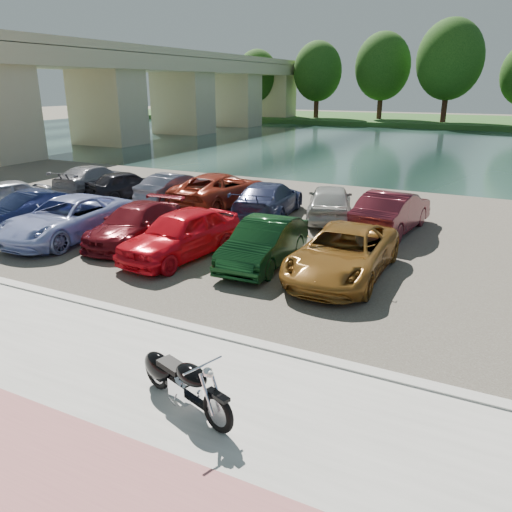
% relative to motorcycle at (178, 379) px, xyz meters
% --- Properties ---
extents(ground, '(200.00, 200.00, 0.00)m').
position_rel_motorcycle_xyz_m(ground, '(-0.78, 0.40, -0.56)').
color(ground, '#595447').
rests_on(ground, ground).
extents(promenade, '(60.00, 6.00, 0.10)m').
position_rel_motorcycle_xyz_m(promenade, '(-0.78, -0.60, -0.51)').
color(promenade, '#A8A79E').
rests_on(promenade, ground).
extents(pink_path, '(60.00, 2.00, 0.01)m').
position_rel_motorcycle_xyz_m(pink_path, '(-0.78, -2.10, -0.46)').
color(pink_path, '#A25B5E').
rests_on(pink_path, promenade).
extents(kerb, '(60.00, 0.30, 0.14)m').
position_rel_motorcycle_xyz_m(kerb, '(-0.78, 2.40, -0.49)').
color(kerb, '#A8A79E').
rests_on(kerb, ground).
extents(parking_lot, '(60.00, 18.00, 0.04)m').
position_rel_motorcycle_xyz_m(parking_lot, '(-0.78, 11.40, -0.54)').
color(parking_lot, '#413C34').
rests_on(parking_lot, ground).
extents(river, '(120.00, 40.00, 0.00)m').
position_rel_motorcycle_xyz_m(river, '(-0.78, 40.40, -0.56)').
color(river, '#172A27').
rests_on(river, ground).
extents(far_bank, '(120.00, 24.00, 0.60)m').
position_rel_motorcycle_xyz_m(far_bank, '(-0.78, 72.40, -0.26)').
color(far_bank, '#244B1B').
rests_on(far_bank, ground).
extents(bridge, '(7.00, 56.00, 8.55)m').
position_rel_motorcycle_xyz_m(bridge, '(-28.78, 41.42, 4.96)').
color(bridge, tan).
rests_on(bridge, ground).
extents(motorcycle, '(2.25, 1.05, 1.05)m').
position_rel_motorcycle_xyz_m(motorcycle, '(0.00, 0.00, 0.00)').
color(motorcycle, black).
rests_on(motorcycle, promenade).
extents(car_1, '(1.95, 4.24, 1.35)m').
position_rel_motorcycle_xyz_m(car_1, '(-11.60, 6.76, 0.15)').
color(car_1, '#111937').
rests_on(car_1, parking_lot).
extents(car_2, '(2.47, 5.25, 1.45)m').
position_rel_motorcycle_xyz_m(car_2, '(-9.17, 6.40, 0.20)').
color(car_2, '#94A1D7').
rests_on(car_2, parking_lot).
extents(car_3, '(2.20, 4.59, 1.29)m').
position_rel_motorcycle_xyz_m(car_3, '(-6.75, 7.10, 0.12)').
color(car_3, '#610D15').
rests_on(car_3, parking_lot).
extents(car_4, '(2.37, 4.71, 1.54)m').
position_rel_motorcycle_xyz_m(car_4, '(-4.40, 6.49, 0.25)').
color(car_4, red).
rests_on(car_4, parking_lot).
extents(car_5, '(1.64, 4.22, 1.37)m').
position_rel_motorcycle_xyz_m(car_5, '(-1.78, 7.05, 0.16)').
color(car_5, black).
rests_on(car_5, parking_lot).
extents(car_6, '(2.36, 5.05, 1.40)m').
position_rel_motorcycle_xyz_m(car_6, '(0.66, 7.15, 0.18)').
color(car_6, '#8E5C20').
rests_on(car_6, parking_lot).
extents(car_7, '(2.32, 4.87, 1.37)m').
position_rel_motorcycle_xyz_m(car_7, '(-14.16, 12.94, 0.16)').
color(car_7, gray).
rests_on(car_7, parking_lot).
extents(car_8, '(2.82, 4.16, 1.32)m').
position_rel_motorcycle_xyz_m(car_8, '(-11.84, 12.66, 0.14)').
color(car_8, black).
rests_on(car_8, parking_lot).
extents(car_9, '(1.91, 4.29, 1.37)m').
position_rel_motorcycle_xyz_m(car_9, '(-9.10, 12.91, 0.16)').
color(car_9, slate).
rests_on(car_9, parking_lot).
extents(car_10, '(2.98, 5.52, 1.47)m').
position_rel_motorcycle_xyz_m(car_10, '(-6.95, 13.30, 0.21)').
color(car_10, maroon).
rests_on(car_10, parking_lot).
extents(car_11, '(2.73, 5.21, 1.44)m').
position_rel_motorcycle_xyz_m(car_11, '(-4.15, 12.41, 0.20)').
color(car_11, navy).
rests_on(car_11, parking_lot).
extents(car_12, '(2.94, 4.64, 1.47)m').
position_rel_motorcycle_xyz_m(car_12, '(-1.70, 13.02, 0.21)').
color(car_12, '#AAABA7').
rests_on(car_12, parking_lot).
extents(car_13, '(2.15, 4.81, 1.53)m').
position_rel_motorcycle_xyz_m(car_13, '(0.90, 12.43, 0.24)').
color(car_13, '#541620').
rests_on(car_13, parking_lot).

